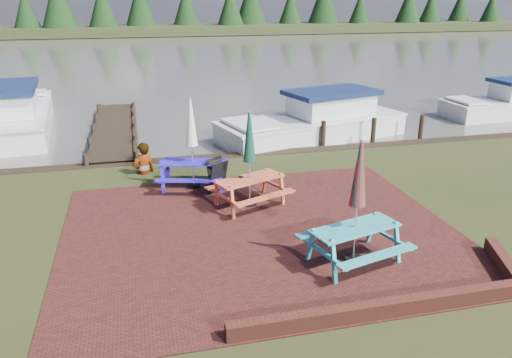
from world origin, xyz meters
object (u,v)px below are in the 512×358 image
object	(u,v)px
picnic_table_teal	(356,222)
picnic_table_blue	(193,157)
picnic_table_red	(249,174)
person	(142,143)
boat_far	(509,104)
chalkboard	(217,176)
jetty	(115,129)
boat_jetty	(14,117)
boat_near	(316,124)

from	to	relation	value
picnic_table_teal	picnic_table_blue	bearing A→B (deg)	103.11
picnic_table_red	person	world-z (taller)	picnic_table_red
boat_far	person	size ratio (longest dim) A/B	3.16
chalkboard	jetty	xyz separation A→B (m)	(-2.95, 7.49, -0.37)
picnic_table_red	boat_far	xyz separation A→B (m)	(14.31, 7.89, -0.51)
picnic_table_teal	jetty	bearing A→B (deg)	97.71
boat_jetty	person	distance (m)	8.62
chalkboard	picnic_table_blue	bearing A→B (deg)	106.99
picnic_table_blue	boat_jetty	size ratio (longest dim) A/B	0.31
boat_jetty	person	xyz separation A→B (m)	(5.01, -7.00, 0.49)
picnic_table_blue	jetty	size ratio (longest dim) A/B	0.28
picnic_table_teal	boat_near	xyz separation A→B (m)	(2.74, 9.76, -0.50)
jetty	boat_near	bearing A→B (deg)	-16.02
picnic_table_teal	picnic_table_blue	world-z (taller)	picnic_table_teal
chalkboard	jetty	bearing A→B (deg)	78.57
jetty	boat_near	distance (m)	8.09
boat_jetty	picnic_table_blue	bearing A→B (deg)	-59.09
jetty	boat_near	world-z (taller)	boat_near
picnic_table_blue	chalkboard	world-z (taller)	picnic_table_blue
chalkboard	jetty	size ratio (longest dim) A/B	0.10
boat_far	picnic_table_blue	bearing A→B (deg)	109.70
boat_jetty	boat_far	world-z (taller)	boat_jetty
boat_far	person	world-z (taller)	person
picnic_table_blue	person	xyz separation A→B (m)	(-1.35, 1.55, 0.07)
picnic_table_teal	boat_far	distance (m)	17.12
picnic_table_blue	boat_jetty	world-z (taller)	picnic_table_blue
jetty	boat_jetty	distance (m)	4.32
boat_far	person	xyz separation A→B (m)	(-16.93, -4.69, 0.60)
chalkboard	boat_jetty	world-z (taller)	boat_jetty
boat_near	person	distance (m)	7.52
jetty	person	distance (m)	5.59
boat_near	boat_far	world-z (taller)	boat_near
picnic_table_teal	boat_near	world-z (taller)	picnic_table_teal
boat_jetty	boat_near	size ratio (longest dim) A/B	1.02
chalkboard	boat_far	size ratio (longest dim) A/B	0.15
boat_near	boat_far	size ratio (longest dim) A/B	1.30
boat_near	boat_far	bearing A→B (deg)	-96.58
chalkboard	boat_near	distance (m)	7.13
person	picnic_table_blue	bearing A→B (deg)	108.44
picnic_table_teal	boat_far	size ratio (longest dim) A/B	0.42
chalkboard	boat_jetty	xyz separation A→B (m)	(-6.96, 9.05, 0.00)
boat_jetty	jetty	bearing A→B (deg)	-27.08
person	jetty	bearing A→B (deg)	-102.32
picnic_table_red	person	bearing A→B (deg)	107.29
picnic_table_red	jetty	bearing A→B (deg)	90.71
person	picnic_table_teal	bearing A→B (deg)	98.90
picnic_table_blue	boat_far	size ratio (longest dim) A/B	0.42
picnic_table_teal	boat_near	distance (m)	10.15
boat_far	boat_near	bearing A→B (deg)	96.25
picnic_table_blue	boat_near	xyz separation A→B (m)	(5.43, 4.74, -0.49)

